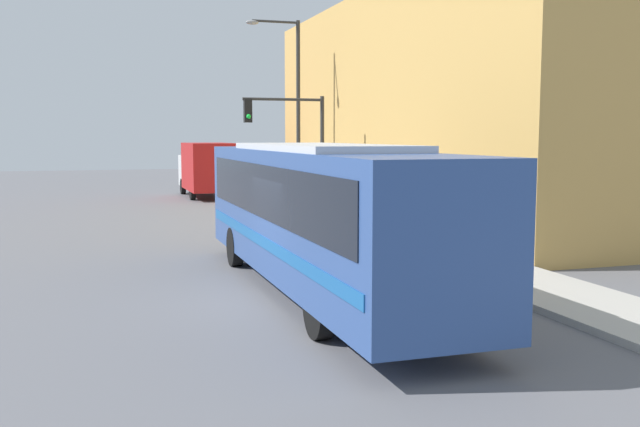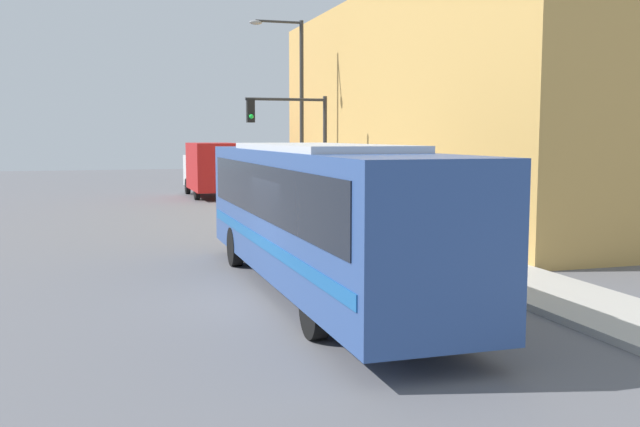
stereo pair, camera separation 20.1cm
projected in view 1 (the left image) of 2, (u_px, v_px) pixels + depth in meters
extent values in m
plane|color=slate|center=(276.00, 300.00, 14.72)|extent=(120.00, 120.00, 0.00)
cube|color=#B7B2A8|center=(287.00, 203.00, 35.38)|extent=(2.41, 70.00, 0.14)
cube|color=tan|center=(430.00, 107.00, 29.47)|extent=(6.00, 23.84, 9.10)
cube|color=#2D4C8C|center=(319.00, 212.00, 15.20)|extent=(2.47, 12.08, 2.65)
cube|color=black|center=(319.00, 190.00, 15.14)|extent=(2.51, 11.11, 1.11)
cube|color=#19599E|center=(319.00, 239.00, 15.26)|extent=(2.51, 11.60, 0.24)
cube|color=silver|center=(319.00, 148.00, 15.05)|extent=(2.25, 6.65, 0.16)
cylinder|color=black|center=(313.00, 243.00, 19.20)|extent=(0.28, 1.01, 1.01)
cylinder|color=black|center=(235.00, 247.00, 18.54)|extent=(0.28, 1.01, 1.01)
cylinder|color=black|center=(434.00, 300.00, 12.53)|extent=(0.28, 1.01, 1.01)
cylinder|color=black|center=(319.00, 309.00, 11.87)|extent=(0.28, 1.01, 1.01)
cube|color=#B21919|center=(209.00, 166.00, 38.71)|extent=(2.35, 5.02, 2.55)
cube|color=silver|center=(199.00, 170.00, 42.05)|extent=(2.23, 1.95, 1.80)
cylinder|color=black|center=(183.00, 186.00, 41.51)|extent=(0.25, 0.90, 0.90)
cylinder|color=black|center=(193.00, 192.00, 37.65)|extent=(0.25, 0.90, 0.90)
cylinder|color=red|center=(402.00, 237.00, 20.95)|extent=(0.25, 0.25, 0.58)
sphere|color=red|center=(402.00, 224.00, 20.91)|extent=(0.24, 0.24, 0.24)
cylinder|color=red|center=(404.00, 236.00, 20.81)|extent=(0.11, 0.15, 0.11)
cylinder|color=#2D2D2D|center=(322.00, 157.00, 28.37)|extent=(0.16, 0.16, 4.80)
cylinder|color=#2D2D2D|center=(283.00, 99.00, 27.64)|extent=(3.20, 0.11, 0.11)
cube|color=black|center=(248.00, 111.00, 27.26)|extent=(0.30, 0.24, 0.90)
sphere|color=#19D83F|center=(249.00, 117.00, 27.15)|extent=(0.18, 0.18, 0.18)
cylinder|color=#2D2D2D|center=(298.00, 115.00, 31.76)|extent=(0.18, 0.18, 8.29)
cylinder|color=#2D2D2D|center=(275.00, 22.00, 31.01)|extent=(2.06, 0.11, 0.11)
ellipsoid|color=gray|center=(252.00, 22.00, 30.70)|extent=(0.56, 0.28, 0.20)
cylinder|color=slate|center=(377.00, 215.00, 25.45)|extent=(0.28, 0.28, 0.85)
cylinder|color=#B22D33|center=(377.00, 193.00, 25.37)|extent=(0.34, 0.34, 0.71)
sphere|color=tan|center=(378.00, 180.00, 25.31)|extent=(0.23, 0.23, 0.23)
cylinder|color=#47382D|center=(353.00, 214.00, 25.88)|extent=(0.28, 0.28, 0.81)
cylinder|color=#2659A5|center=(353.00, 194.00, 25.80)|extent=(0.34, 0.34, 0.67)
sphere|color=tan|center=(353.00, 182.00, 25.75)|extent=(0.22, 0.22, 0.22)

